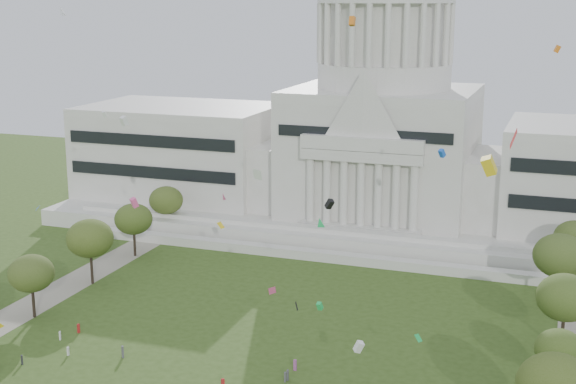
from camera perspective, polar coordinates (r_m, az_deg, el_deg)
capitol at (r=198.10m, az=6.69°, el=3.86°), size 160.00×64.50×91.30m
path_left at (r=151.02m, az=-19.67°, el=-8.71°), size 8.00×160.00×0.04m
row_tree_l_3 at (r=148.75m, az=-17.79°, el=-5.53°), size 8.12×8.12×11.55m
row_tree_r_3 at (r=121.24m, az=18.74°, el=-10.56°), size 7.01×7.01×9.98m
row_tree_l_4 at (r=162.67m, az=-13.91°, el=-3.22°), size 9.29×9.29×13.21m
row_tree_r_4 at (r=134.91m, az=19.12°, el=-7.11°), size 9.19×9.19×13.06m
row_tree_l_5 at (r=178.62m, az=-10.93°, el=-1.91°), size 8.33×8.33×11.85m
row_tree_r_5 at (r=153.83m, az=18.79°, el=-4.31°), size 9.82×9.82×13.96m
row_tree_l_6 at (r=194.70m, az=-8.67°, el=-0.58°), size 8.19×8.19×11.64m
row_tree_r_6 at (r=171.46m, az=19.72°, el=-3.08°), size 8.42×8.42×11.97m
kite_swarm at (r=96.35m, az=-8.01°, el=-1.08°), size 75.62×105.27×59.54m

